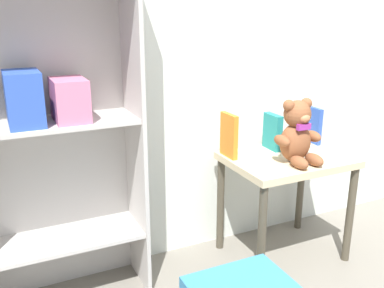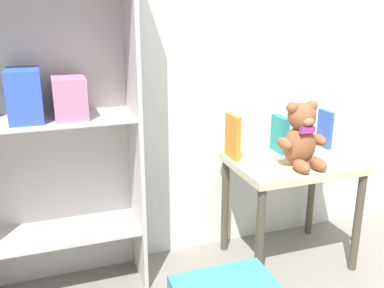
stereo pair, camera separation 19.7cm
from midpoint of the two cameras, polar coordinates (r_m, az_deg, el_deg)
name	(u,v)px [view 1 (the left image)]	position (r m, az deg, el deg)	size (l,w,h in m)	color
wall_back	(249,14)	(2.31, 5.04, 16.84)	(4.80, 0.06, 2.50)	silver
bookshelf_side	(45,96)	(1.88, -21.86, 5.97)	(0.73, 0.29, 1.66)	#BCB7B2
display_table	(286,173)	(2.23, 9.99, -3.83)	(0.60, 0.45, 0.56)	beige
teddy_bear	(297,134)	(2.09, 11.28, 1.30)	(0.24, 0.22, 0.31)	brown
book_standing_orange	(229,135)	(2.14, 2.32, 1.10)	(0.03, 0.14, 0.22)	orange
book_standing_teal	(273,132)	(2.28, 8.28, 1.58)	(0.04, 0.13, 0.19)	teal
book_standing_blue	(314,126)	(2.43, 13.74, 2.38)	(0.02, 0.12, 0.20)	#2D51B7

